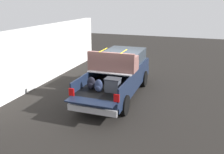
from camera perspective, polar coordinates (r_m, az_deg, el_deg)
name	(u,v)px	position (r m, az deg, el deg)	size (l,w,h in m)	color
ground_plane	(116,96)	(11.45, 1.00, -4.39)	(40.00, 40.00, 0.00)	black
pickup_truck	(119,73)	(11.46, 1.64, 0.84)	(6.05, 2.06, 2.23)	#162138
building_facade	(46,53)	(13.79, -15.11, 5.36)	(11.18, 0.36, 3.01)	white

